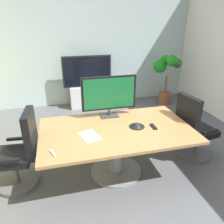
{
  "coord_description": "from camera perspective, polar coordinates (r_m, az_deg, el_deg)",
  "views": [
    {
      "loc": [
        -0.87,
        -2.76,
        2.17
      ],
      "look_at": [
        -0.14,
        0.1,
        0.88
      ],
      "focal_mm": 35.18,
      "sensor_mm": 36.0,
      "label": 1
    }
  ],
  "objects": [
    {
      "name": "paper_notepad",
      "position": [
        2.9,
        -5.88,
        -6.19
      ],
      "size": [
        0.29,
        0.35,
        0.01
      ],
      "primitive_type": "cube",
      "rotation": [
        0.0,
        0.0,
        0.29
      ],
      "color": "white",
      "rests_on": "conference_table"
    },
    {
      "name": "conference_table",
      "position": [
        3.15,
        1.14,
        -7.11
      ],
      "size": [
        2.09,
        1.24,
        0.73
      ],
      "color": "olive",
      "rests_on": "ground"
    },
    {
      "name": "tv_monitor",
      "position": [
        3.32,
        -0.78,
        4.64
      ],
      "size": [
        0.84,
        0.18,
        0.64
      ],
      "color": "#333338",
      "rests_on": "conference_table"
    },
    {
      "name": "remote_control",
      "position": [
        3.16,
        10.74,
        -3.75
      ],
      "size": [
        0.05,
        0.17,
        0.02
      ],
      "primitive_type": "cube",
      "rotation": [
        0.0,
        0.0,
        -0.02
      ],
      "color": "black",
      "rests_on": "conference_table"
    },
    {
      "name": "wall_back_glass_partition",
      "position": [
        5.8,
        -5.84,
        16.62
      ],
      "size": [
        5.37,
        0.1,
        2.95
      ],
      "primitive_type": "cube",
      "color": "#9EB2B7",
      "rests_on": "ground"
    },
    {
      "name": "conference_phone",
      "position": [
        3.12,
        6.48,
        -3.33
      ],
      "size": [
        0.22,
        0.22,
        0.07
      ],
      "color": "black",
      "rests_on": "conference_table"
    },
    {
      "name": "office_chair_left",
      "position": [
        3.23,
        -22.7,
        -10.52
      ],
      "size": [
        0.61,
        0.59,
        1.09
      ],
      "rotation": [
        0.0,
        0.0,
        -1.65
      ],
      "color": "#4C4C51",
      "rests_on": "ground"
    },
    {
      "name": "office_chair_right",
      "position": [
        3.78,
        20.37,
        -4.92
      ],
      "size": [
        0.63,
        0.61,
        1.09
      ],
      "rotation": [
        0.0,
        0.0,
        1.73
      ],
      "color": "#4C4C51",
      "rests_on": "ground"
    },
    {
      "name": "ground_plane",
      "position": [
        3.62,
        2.64,
        -13.28
      ],
      "size": [
        6.87,
        6.87,
        0.0
      ],
      "primitive_type": "plane",
      "color": "#515459"
    },
    {
      "name": "potted_plant",
      "position": [
        5.87,
        13.79,
        9.68
      ],
      "size": [
        0.73,
        0.61,
        1.32
      ],
      "color": "brown",
      "rests_on": "ground"
    },
    {
      "name": "whiteboard_marker",
      "position": [
        2.63,
        -15.19,
        -10.24
      ],
      "size": [
        0.07,
        0.13,
        0.02
      ],
      "primitive_type": "cube",
      "rotation": [
        0.0,
        0.0,
        -1.2
      ],
      "color": "silver",
      "rests_on": "conference_table"
    },
    {
      "name": "wall_display_unit",
      "position": [
        5.66,
        -6.3,
        5.68
      ],
      "size": [
        1.2,
        0.36,
        1.31
      ],
      "color": "#B7BABC",
      "rests_on": "ground"
    }
  ]
}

